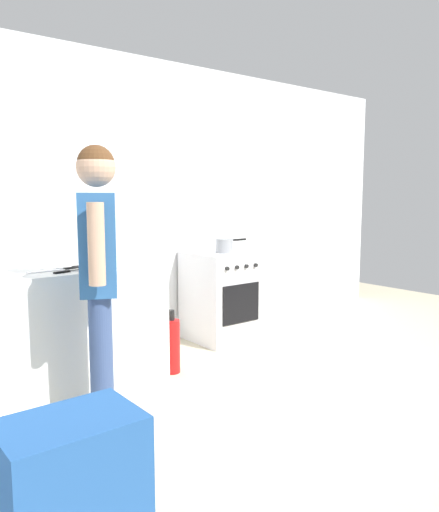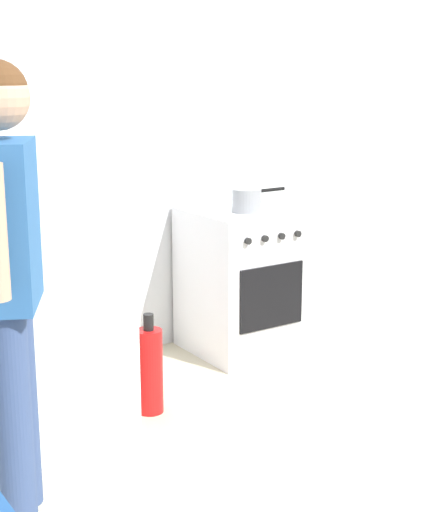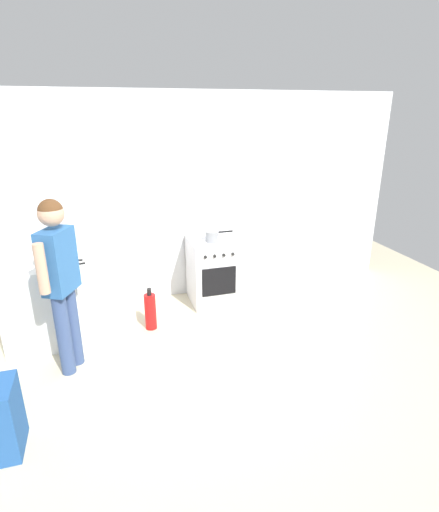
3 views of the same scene
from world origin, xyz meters
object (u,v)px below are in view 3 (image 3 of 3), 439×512
Objects in this scene: fire_extinguisher at (150,311)px; oven_left at (212,270)px; pot at (212,236)px; knife_chef at (70,265)px; knife_paring at (74,260)px; knife_bread at (58,264)px; person at (60,272)px; knife_utility at (62,267)px.

oven_left is at bearing 28.78° from fire_extinguisher.
knife_chef is (-1.62, -0.49, -0.01)m from pot.
pot is at bearing 12.47° from knife_paring.
knife_chef is at bearing -172.19° from fire_extinguisher.
fire_extinguisher is at bearing 7.81° from knife_chef.
pot is 1.16m from fire_extinguisher.
knife_chef is (-0.03, -0.14, -0.00)m from knife_paring.
knife_bread is at bearing 144.74° from knife_chef.
pot reaches higher than knife_bread.
knife_chef is at bearing 81.70° from person.
knife_chef is (-1.64, -0.58, 0.48)m from oven_left.
knife_paring is (-1.59, -0.35, -0.01)m from pot.
oven_left is 1.74m from knife_paring.
knife_bread is 0.52m from person.
fire_extinguisher is at bearing -2.53° from knife_paring.
fire_extinguisher is at bearing 32.28° from person.
person is at bearing -147.72° from fire_extinguisher.
person reaches higher than knife_paring.
knife_paring is at bearing 177.47° from fire_extinguisher.
knife_chef is (0.08, 0.02, -0.00)m from knife_utility.
knife_paring is 0.57m from person.
oven_left reaches higher than fire_extinguisher.
pot is (-0.02, -0.09, 0.49)m from oven_left.
person reaches higher than knife_chef.
oven_left is 0.51× the size of person.
pot is at bearing 28.46° from person.
knife_bread is at bearing 112.14° from knife_utility.
knife_paring is 0.19m from knife_utility.
knife_chef is at bearing -35.26° from knife_bread.
oven_left is 2.06m from person.
oven_left is 2.47× the size of pot.
knife_bread is at bearing 96.88° from person.
knife_paring is at bearing -167.53° from pot.
oven_left is 1.01m from fire_extinguisher.
knife_chef reaches higher than oven_left.
knife_bread reaches higher than oven_left.
knife_utility is 1.10m from fire_extinguisher.
person reaches higher than knife_utility.
pot is 0.69× the size of fire_extinguisher.
person is (0.06, -0.51, 0.10)m from knife_bread.
knife_paring and knife_utility have the same top height.
oven_left is 2.74× the size of knife_chef.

